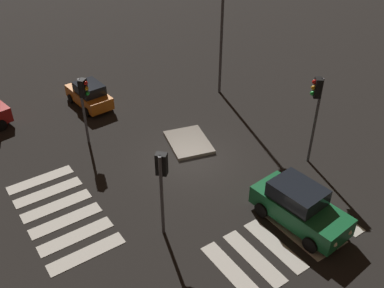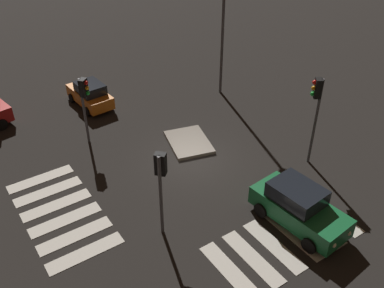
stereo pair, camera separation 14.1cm
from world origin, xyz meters
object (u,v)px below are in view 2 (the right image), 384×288
object	(u,v)px
traffic_light_south	(84,95)
car_orange	(90,94)
traffic_island	(189,142)
car_green	(299,207)
traffic_light_east	(161,174)
traffic_light_north	(316,101)
street_lamp	(224,4)

from	to	relation	value
traffic_light_south	car_orange	bearing A→B (deg)	117.49
traffic_island	car_orange	distance (m)	7.69
car_green	traffic_light_east	world-z (taller)	traffic_light_east
traffic_light_east	traffic_light_north	size ratio (longest dim) A/B	0.84
car_green	traffic_light_south	size ratio (longest dim) A/B	1.14
traffic_island	street_lamp	world-z (taller)	street_lamp
car_green	traffic_light_east	xyz separation A→B (m)	(-2.89, -5.02, 2.10)
traffic_island	car_orange	bearing A→B (deg)	-159.00
traffic_light_east	street_lamp	size ratio (longest dim) A/B	0.45
car_orange	traffic_light_east	xyz separation A→B (m)	(12.02, -1.81, 2.24)
traffic_light_south	street_lamp	size ratio (longest dim) A/B	0.44
car_orange	traffic_light_south	size ratio (longest dim) A/B	0.97
traffic_light_south	street_lamp	world-z (taller)	street_lamp
traffic_island	traffic_light_south	bearing A→B (deg)	-125.61
traffic_light_north	traffic_light_east	bearing A→B (deg)	35.78
car_green	traffic_light_north	distance (m)	5.42
street_lamp	traffic_light_south	bearing A→B (deg)	-85.23
car_green	traffic_light_east	size ratio (longest dim) A/B	1.12
traffic_island	car_green	bearing A→B (deg)	3.43
traffic_light_south	street_lamp	xyz separation A→B (m)	(-0.81, 9.66, 2.97)
traffic_light_north	street_lamp	distance (m)	9.17
car_green	traffic_light_south	bearing A→B (deg)	-161.09
traffic_light_east	traffic_island	bearing A→B (deg)	4.57
car_orange	traffic_light_east	world-z (taller)	traffic_light_east
traffic_light_south	street_lamp	distance (m)	10.14
car_green	traffic_light_north	world-z (taller)	traffic_light_north
traffic_island	traffic_light_east	size ratio (longest dim) A/B	0.83
traffic_light_south	traffic_light_north	bearing A→B (deg)	7.60
traffic_light_south	traffic_light_north	world-z (taller)	traffic_light_north
traffic_light_east	street_lamp	distance (m)	13.51
traffic_light_north	street_lamp	xyz separation A→B (m)	(-8.80, 1.07, 2.32)
street_lamp	traffic_light_north	bearing A→B (deg)	-6.95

